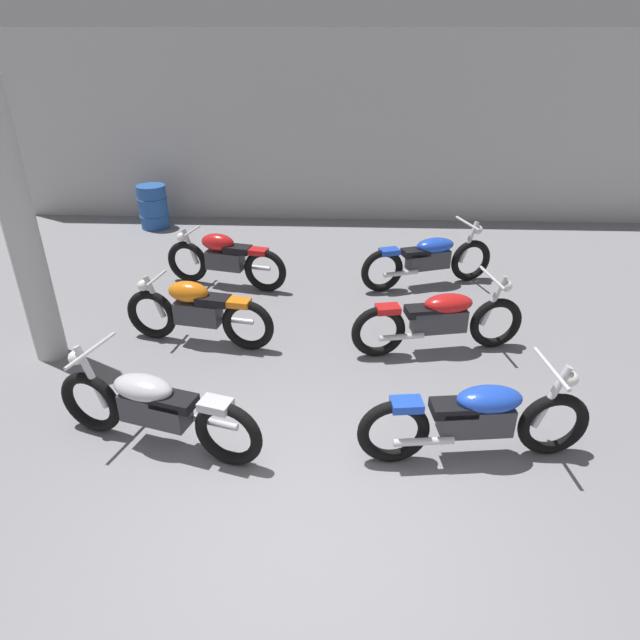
{
  "coord_description": "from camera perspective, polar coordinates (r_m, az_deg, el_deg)",
  "views": [
    {
      "loc": [
        0.27,
        -3.17,
        3.6
      ],
      "look_at": [
        0.0,
        2.63,
        0.55
      ],
      "focal_mm": 31.38,
      "sensor_mm": 36.0,
      "label": 1
    }
  ],
  "objects": [
    {
      "name": "support_pillar",
      "position": [
        7.08,
        -28.17,
        8.03
      ],
      "size": [
        0.36,
        0.36,
        3.2
      ],
      "primitive_type": "cylinder",
      "color": "#BCBAB7",
      "rests_on": "ground"
    },
    {
      "name": "motorcycle_right_row_0",
      "position": [
        5.35,
        15.73,
        -9.57
      ],
      "size": [
        2.17,
        0.68,
        0.97
      ],
      "color": "black",
      "rests_on": "ground"
    },
    {
      "name": "back_wall",
      "position": [
        11.72,
        1.38,
        18.86
      ],
      "size": [
        13.01,
        0.24,
        3.6
      ],
      "primitive_type": "cube",
      "color": "#BCBAB7",
      "rests_on": "ground"
    },
    {
      "name": "motorcycle_right_row_2",
      "position": [
        8.79,
        11.04,
        6.19
      ],
      "size": [
        2.09,
        0.93,
        0.97
      ],
      "color": "black",
      "rests_on": "ground"
    },
    {
      "name": "motorcycle_left_row_1",
      "position": [
        7.14,
        -12.41,
        0.91
      ],
      "size": [
        1.96,
        0.56,
        0.88
      ],
      "color": "black",
      "rests_on": "ground"
    },
    {
      "name": "motorcycle_left_row_2",
      "position": [
        8.72,
        -9.72,
        6.2
      ],
      "size": [
        1.94,
        0.64,
        0.88
      ],
      "color": "black",
      "rests_on": "ground"
    },
    {
      "name": "oil_drum",
      "position": [
        11.84,
        -16.63,
        11.01
      ],
      "size": [
        0.59,
        0.59,
        0.85
      ],
      "color": "#23519E",
      "rests_on": "ground"
    },
    {
      "name": "motorcycle_right_row_1",
      "position": [
        6.95,
        12.14,
        0.12
      ],
      "size": [
        2.15,
        0.77,
        0.97
      ],
      "color": "black",
      "rests_on": "ground"
    },
    {
      "name": "ground_plane",
      "position": [
        4.8,
        -1.55,
        -20.85
      ],
      "size": [
        60.0,
        60.0,
        0.0
      ],
      "primitive_type": "plane",
      "color": "gray"
    },
    {
      "name": "motorcycle_left_row_0",
      "position": [
        5.51,
        -16.56,
        -8.5
      ],
      "size": [
        2.11,
        0.86,
        0.97
      ],
      "color": "black",
      "rests_on": "ground"
    }
  ]
}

